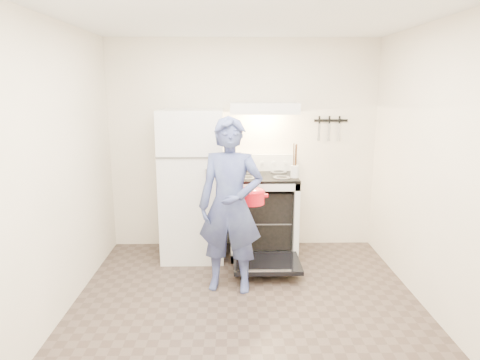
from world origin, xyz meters
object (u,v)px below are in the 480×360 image
stove_body (263,216)px  person (230,206)px  refrigerator (193,185)px  tea_kettle (239,163)px  dutch_oven (251,197)px

stove_body → person: 1.04m
refrigerator → person: size_ratio=1.01×
stove_body → tea_kettle: 0.68m
refrigerator → tea_kettle: size_ratio=6.78×
person → tea_kettle: bearing=93.1°
tea_kettle → dutch_oven: 0.77m
tea_kettle → person: 1.01m
tea_kettle → person: person is taller
person → stove_body: bearing=76.0°
refrigerator → person: (0.43, -0.87, -0.01)m
stove_body → person: person is taller
person → refrigerator: bearing=125.3°
stove_body → dutch_oven: dutch_oven is taller
stove_body → refrigerator: bearing=-178.2°
refrigerator → stove_body: (0.81, 0.02, -0.39)m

